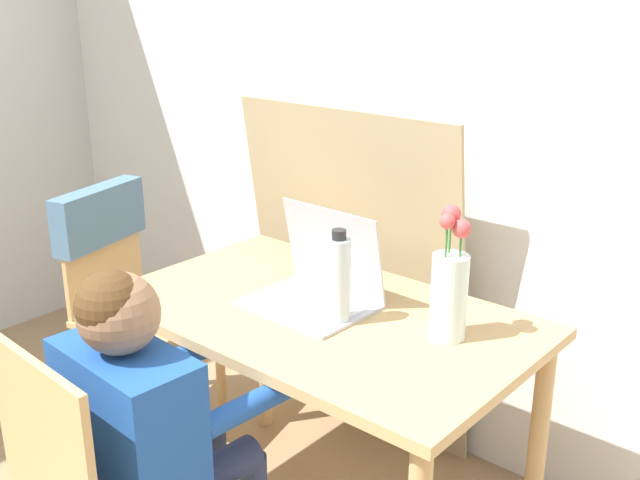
{
  "coord_description": "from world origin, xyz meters",
  "views": [
    {
      "loc": [
        1.02,
        0.18,
        1.55
      ],
      "look_at": [
        -0.22,
        1.63,
        0.89
      ],
      "focal_mm": 42.0,
      "sensor_mm": 36.0,
      "label": 1
    }
  ],
  "objects_px": {
    "flower_vase": "(450,288)",
    "water_bottle": "(339,280)",
    "person_seated": "(149,418)",
    "chair_spare": "(120,268)",
    "laptop": "(319,282)"
  },
  "relations": [
    {
      "from": "flower_vase",
      "to": "water_bottle",
      "type": "distance_m",
      "value": 0.28
    },
    {
      "from": "chair_spare",
      "to": "person_seated",
      "type": "distance_m",
      "value": 1.07
    },
    {
      "from": "water_bottle",
      "to": "chair_spare",
      "type": "bearing_deg",
      "value": 178.05
    },
    {
      "from": "chair_spare",
      "to": "laptop",
      "type": "bearing_deg",
      "value": -102.71
    },
    {
      "from": "person_seated",
      "to": "flower_vase",
      "type": "height_order",
      "value": "flower_vase"
    },
    {
      "from": "chair_spare",
      "to": "flower_vase",
      "type": "distance_m",
      "value": 1.31
    },
    {
      "from": "laptop",
      "to": "flower_vase",
      "type": "distance_m",
      "value": 0.39
    },
    {
      "from": "person_seated",
      "to": "laptop",
      "type": "distance_m",
      "value": 0.61
    },
    {
      "from": "water_bottle",
      "to": "flower_vase",
      "type": "bearing_deg",
      "value": 23.19
    },
    {
      "from": "chair_spare",
      "to": "flower_vase",
      "type": "xyz_separation_m",
      "value": [
        1.29,
        0.08,
        0.25
      ]
    },
    {
      "from": "chair_spare",
      "to": "water_bottle",
      "type": "relative_size",
      "value": 3.46
    },
    {
      "from": "person_seated",
      "to": "water_bottle",
      "type": "relative_size",
      "value": 3.94
    },
    {
      "from": "person_seated",
      "to": "laptop",
      "type": "height_order",
      "value": "person_seated"
    },
    {
      "from": "chair_spare",
      "to": "person_seated",
      "type": "relative_size",
      "value": 0.88
    },
    {
      "from": "chair_spare",
      "to": "flower_vase",
      "type": "height_order",
      "value": "flower_vase"
    }
  ]
}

